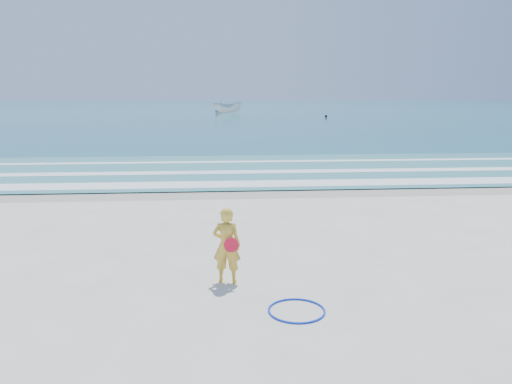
{
  "coord_description": "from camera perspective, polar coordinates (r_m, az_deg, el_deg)",
  "views": [
    {
      "loc": [
        -0.63,
        -8.49,
        3.53
      ],
      "look_at": [
        0.34,
        4.0,
        1.0
      ],
      "focal_mm": 35.0,
      "sensor_mm": 36.0,
      "label": 1
    }
  ],
  "objects": [
    {
      "name": "boat",
      "position": [
        82.48,
        -3.25,
        9.64
      ],
      "size": [
        5.36,
        3.63,
        1.94
      ],
      "primitive_type": "imported",
      "rotation": [
        0.0,
        0.0,
        1.95
      ],
      "color": "silver",
      "rests_on": "ocean"
    },
    {
      "name": "shallow",
      "position": [
        22.77,
        -2.8,
        2.59
      ],
      "size": [
        400.0,
        10.0,
        0.01
      ],
      "primitive_type": "cube",
      "color": "#59B7AD",
      "rests_on": "ocean"
    },
    {
      "name": "ground",
      "position": [
        9.22,
        -0.18,
        -11.1
      ],
      "size": [
        400.0,
        400.0,
        0.0
      ],
      "primitive_type": "plane",
      "color": "silver",
      "rests_on": "ground"
    },
    {
      "name": "wet_sand",
      "position": [
        17.85,
        -2.33,
        0.01
      ],
      "size": [
        400.0,
        2.4,
        0.0
      ],
      "primitive_type": "cube",
      "color": "#B2A893",
      "rests_on": "ground"
    },
    {
      "name": "ocean",
      "position": [
        113.55,
        -4.18,
        9.6
      ],
      "size": [
        400.0,
        190.0,
        0.04
      ],
      "primitive_type": "cube",
      "color": "#19727F",
      "rests_on": "ground"
    },
    {
      "name": "foam_near",
      "position": [
        19.12,
        -2.48,
        0.92
      ],
      "size": [
        400.0,
        1.4,
        0.01
      ],
      "primitive_type": "cube",
      "color": "white",
      "rests_on": "shallow"
    },
    {
      "name": "foam_far",
      "position": [
        25.24,
        -2.97,
        3.48
      ],
      "size": [
        400.0,
        0.6,
        0.01
      ],
      "primitive_type": "cube",
      "color": "white",
      "rests_on": "shallow"
    },
    {
      "name": "foam_mid",
      "position": [
        21.98,
        -2.74,
        2.29
      ],
      "size": [
        400.0,
        0.9,
        0.01
      ],
      "primitive_type": "cube",
      "color": "white",
      "rests_on": "shallow"
    },
    {
      "name": "hoop",
      "position": [
        8.4,
        4.66,
        -13.34
      ],
      "size": [
        1.05,
        1.05,
        0.03
      ],
      "primitive_type": "torus",
      "rotation": [
        0.0,
        0.0,
        -0.11
      ],
      "color": "#0B2FD1",
      "rests_on": "ground"
    },
    {
      "name": "woman",
      "position": [
        9.33,
        -3.37,
        -6.11
      ],
      "size": [
        0.59,
        0.45,
        1.44
      ],
      "color": "gold",
      "rests_on": "ground"
    },
    {
      "name": "buoy",
      "position": [
        69.75,
        8.01,
        8.58
      ],
      "size": [
        0.37,
        0.37,
        0.37
      ],
      "primitive_type": "sphere",
      "color": "black",
      "rests_on": "ocean"
    }
  ]
}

